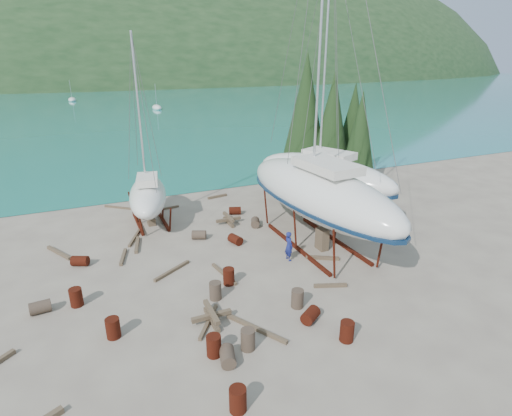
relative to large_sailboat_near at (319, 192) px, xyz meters
name	(u,v)px	position (x,y,z in m)	size (l,w,h in m)	color
ground	(257,274)	(-4.83, -1.80, -3.43)	(600.00, 600.00, 0.00)	#6B5F55
bay_water	(81,76)	(-4.83, 313.20, -3.43)	(700.00, 700.00, 0.00)	#187978
far_hill	(81,76)	(-4.83, 318.20, -3.43)	(800.00, 360.00, 110.00)	#1A341A
far_house_center	(40,80)	(-24.83, 188.20, -0.51)	(6.60, 5.60, 5.60)	beige
far_house_right	(154,78)	(25.17, 188.20, -0.51)	(6.60, 5.60, 5.60)	beige
cypress_near_right	(332,122)	(7.67, 10.20, 2.36)	(3.60, 3.60, 10.00)	black
cypress_mid_right	(360,134)	(9.17, 8.20, 1.49)	(3.06, 3.06, 8.50)	black
cypress_back_left	(306,110)	(6.17, 12.20, 3.23)	(4.14, 4.14, 11.50)	black
cypress_far_right	(353,125)	(10.67, 11.20, 1.78)	(3.24, 3.24, 9.00)	black
moored_boat_mid	(157,108)	(5.17, 78.20, -3.05)	(2.00, 5.00, 6.05)	silver
moored_boat_far	(72,100)	(-12.83, 108.20, -3.05)	(2.00, 5.00, 6.05)	silver
large_sailboat_near	(319,192)	(0.00, 0.00, 0.00)	(4.93, 13.82, 21.35)	silver
large_sailboat_far	(323,174)	(3.38, 4.66, -0.44)	(7.60, 12.00, 18.34)	silver
small_sailboat_shore	(148,195)	(-8.75, 7.85, -1.38)	(3.91, 8.15, 12.50)	silver
worker	(289,246)	(-2.50, -1.07, -2.56)	(0.64, 0.42, 1.75)	navy
drum_0	(113,328)	(-12.37, -4.17, -2.99)	(0.58, 0.58, 0.88)	#511A0D
drum_1	(228,357)	(-8.59, -7.51, -3.14)	(0.58, 0.58, 0.88)	#2D2823
drum_2	(80,261)	(-13.46, 3.04, -3.14)	(0.58, 0.58, 0.88)	#511A0D
drum_3	(238,399)	(-9.03, -9.70, -2.99)	(0.58, 0.58, 0.88)	#511A0D
drum_4	(235,211)	(-2.70, 6.93, -3.14)	(0.58, 0.58, 0.88)	#511A0D
drum_5	(215,291)	(-7.62, -3.18, -2.99)	(0.58, 0.58, 0.88)	#2D2823
drum_6	(235,239)	(-4.52, 2.17, -3.14)	(0.58, 0.58, 0.88)	#511A0D
drum_7	(347,331)	(-3.70, -8.26, -2.99)	(0.58, 0.58, 0.88)	#511A0D
drum_8	(76,297)	(-13.72, -1.08, -2.99)	(0.58, 0.58, 0.88)	#511A0D
drum_9	(199,235)	(-6.39, 3.78, -3.14)	(0.58, 0.58, 0.88)	#2D2823
drum_11	(255,222)	(-2.25, 4.22, -3.14)	(0.58, 0.58, 0.88)	#2D2823
drum_12	(310,315)	(-4.37, -6.54, -3.14)	(0.58, 0.58, 0.88)	#511A0D
drum_13	(214,346)	(-8.92, -6.89, -2.99)	(0.58, 0.58, 0.88)	#511A0D
drum_14	(229,276)	(-6.56, -2.18, -2.99)	(0.58, 0.58, 0.88)	#511A0D
drum_15	(40,307)	(-15.24, -1.04, -3.14)	(0.58, 0.58, 0.88)	#2D2823
drum_16	(248,339)	(-7.58, -7.09, -2.99)	(0.58, 0.58, 0.88)	#2D2823
drum_17	(297,299)	(-4.36, -5.36, -2.99)	(0.58, 0.58, 0.88)	#2D2823
timber_0	(121,208)	(-10.37, 11.70, -3.36)	(0.14, 2.79, 0.14)	brown
timber_1	(322,258)	(-0.69, -1.83, -3.34)	(0.19, 1.91, 0.19)	brown
timber_2	(59,253)	(-14.61, 5.09, -3.34)	(0.19, 2.50, 0.19)	brown
timber_3	(208,321)	(-8.51, -4.86, -3.36)	(0.15, 2.47, 0.15)	brown
timber_4	(123,257)	(-11.18, 3.00, -3.35)	(0.17, 1.98, 0.17)	brown
timber_5	(256,328)	(-6.81, -6.15, -3.35)	(0.16, 3.12, 0.16)	brown
timber_6	(217,196)	(-2.65, 11.16, -3.34)	(0.19, 1.74, 0.19)	brown
timber_7	(330,285)	(-1.97, -4.54, -3.35)	(0.17, 1.69, 0.17)	brown
timber_8	(137,245)	(-10.20, 4.31, -3.34)	(0.19, 2.16, 0.19)	brown
timber_9	(165,209)	(-7.30, 10.06, -3.36)	(0.15, 2.29, 0.15)	brown
timber_11	(224,274)	(-6.49, -1.23, -3.36)	(0.15, 2.53, 0.15)	brown
timber_12	(172,271)	(-8.95, 0.22, -3.35)	(0.17, 2.55, 0.17)	brown
timber_15	(135,237)	(-10.16, 5.56, -3.36)	(0.15, 2.71, 0.15)	brown
timber_pile_fore	(212,316)	(-8.35, -4.83, -3.13)	(1.80, 1.80, 0.60)	brown
timber_pile_aft	(228,220)	(-3.76, 5.45, -3.13)	(1.80, 1.80, 0.60)	brown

